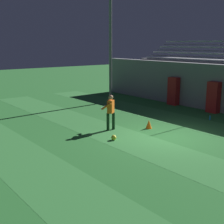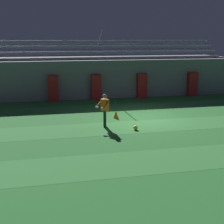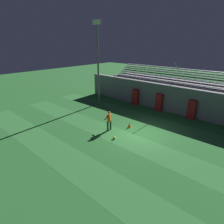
{
  "view_description": "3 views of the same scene",
  "coord_description": "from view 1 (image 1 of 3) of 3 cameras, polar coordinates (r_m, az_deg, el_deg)",
  "views": [
    {
      "loc": [
        8.83,
        -9.87,
        4.0
      ],
      "look_at": [
        -2.94,
        -0.67,
        0.71
      ],
      "focal_mm": 50.0,
      "sensor_mm": 36.0,
      "label": 1
    },
    {
      "loc": [
        -5.27,
        -16.12,
        4.4
      ],
      "look_at": [
        -2.15,
        -1.54,
        0.84
      ],
      "focal_mm": 50.0,
      "sensor_mm": 36.0,
      "label": 2
    },
    {
      "loc": [
        7.26,
        -11.58,
        6.98
      ],
      "look_at": [
        -2.18,
        -1.07,
        1.66
      ],
      "focal_mm": 30.0,
      "sensor_mm": 36.0,
      "label": 3
    }
  ],
  "objects": [
    {
      "name": "traffic_cone",
      "position": [
        15.08,
        6.75,
        -2.23
      ],
      "size": [
        0.3,
        0.3,
        0.42
      ],
      "primitive_type": "cone",
      "color": "orange",
      "rests_on": "ground"
    },
    {
      "name": "padding_pillar_gate_left",
      "position": [
        19.27,
        18.06,
        2.58
      ],
      "size": [
        0.71,
        0.44,
        1.82
      ],
      "primitive_type": "cube",
      "color": "#B21E1E",
      "rests_on": "ground"
    },
    {
      "name": "water_bottle",
      "position": [
        17.45,
        17.47,
        -1.02
      ],
      "size": [
        0.07,
        0.07,
        0.24
      ],
      "primitive_type": "cylinder",
      "color": "#1E8CD8",
      "rests_on": "ground"
    },
    {
      "name": "floodlight_pole",
      "position": [
        21.62,
        -0.29,
        16.84
      ],
      "size": [
        0.9,
        0.36,
        9.12
      ],
      "color": "slate",
      "rests_on": "ground"
    },
    {
      "name": "goalkeeper",
      "position": [
        14.59,
        -0.3,
        0.36
      ],
      "size": [
        0.71,
        0.74,
        1.67
      ],
      "color": "#143319",
      "rests_on": "ground"
    },
    {
      "name": "turf_stripe_near",
      "position": [
        10.44,
        -13.46,
        -10.46
      ],
      "size": [
        28.0,
        2.25,
        0.01
      ],
      "primitive_type": "cube",
      "color": "#337A38",
      "rests_on": "ground"
    },
    {
      "name": "turf_stripe_mid",
      "position": [
        12.8,
        5.18,
        -5.83
      ],
      "size": [
        28.0,
        2.25,
        0.01
      ],
      "primitive_type": "cube",
      "color": "#337A38",
      "rests_on": "ground"
    },
    {
      "name": "soccer_ball",
      "position": [
        13.22,
        0.32,
        -4.69
      ],
      "size": [
        0.22,
        0.22,
        0.22
      ],
      "primitive_type": "sphere",
      "color": "yellow",
      "rests_on": "ground"
    },
    {
      "name": "padding_pillar_far_left",
      "position": [
        21.1,
        11.18,
        3.76
      ],
      "size": [
        0.71,
        0.44,
        1.82
      ],
      "primitive_type": "cube",
      "color": "#B21E1E",
      "rests_on": "ground"
    },
    {
      "name": "ground_plane",
      "position": [
        13.84,
        9.77,
        -4.58
      ],
      "size": [
        80.0,
        80.0,
        0.0
      ],
      "primitive_type": "plane",
      "color": "#286B2D"
    },
    {
      "name": "turf_stripe_far",
      "position": [
        16.1,
        16.95,
        -2.51
      ],
      "size": [
        28.0,
        2.25,
        0.01
      ],
      "primitive_type": "cube",
      "color": "#337A38",
      "rests_on": "ground"
    }
  ]
}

